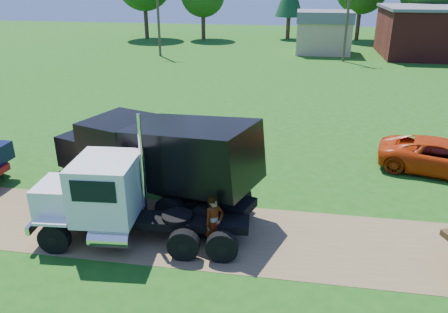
% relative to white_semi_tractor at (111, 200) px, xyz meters
% --- Properties ---
extents(ground, '(140.00, 140.00, 0.00)m').
position_rel_white_semi_tractor_xyz_m(ground, '(4.63, 0.77, -1.48)').
color(ground, '#195212').
rests_on(ground, ground).
extents(dirt_track, '(120.00, 4.20, 0.01)m').
position_rel_white_semi_tractor_xyz_m(dirt_track, '(4.63, 0.77, -1.47)').
color(dirt_track, brown).
rests_on(dirt_track, ground).
extents(white_semi_tractor, '(7.27, 2.89, 4.33)m').
position_rel_white_semi_tractor_xyz_m(white_semi_tractor, '(0.00, 0.00, 0.00)').
color(white_semi_tractor, black).
rests_on(white_semi_tractor, ground).
extents(black_dump_truck, '(8.81, 5.20, 3.76)m').
position_rel_white_semi_tractor_xyz_m(black_dump_truck, '(0.85, 2.59, 0.59)').
color(black_dump_truck, black).
rests_on(black_dump_truck, ground).
extents(orange_pickup, '(5.96, 3.87, 1.53)m').
position_rel_white_semi_tractor_xyz_m(orange_pickup, '(12.63, 7.65, -0.72)').
color(orange_pickup, red).
rests_on(orange_pickup, ground).
extents(spectator_a, '(0.82, 0.82, 1.92)m').
position_rel_white_semi_tractor_xyz_m(spectator_a, '(3.52, -0.05, -0.52)').
color(spectator_a, '#999999').
rests_on(spectator_a, ground).
extents(spectator_b, '(0.87, 0.75, 1.55)m').
position_rel_white_semi_tractor_xyz_m(spectator_b, '(-1.03, 6.18, -0.70)').
color(spectator_b, '#999999').
rests_on(spectator_b, ground).
extents(tan_shed, '(6.20, 5.40, 4.70)m').
position_rel_white_semi_tractor_xyz_m(tan_shed, '(8.63, 40.77, 0.94)').
color(tan_shed, tan).
rests_on(tan_shed, ground).
extents(utility_poles, '(42.20, 0.28, 9.00)m').
position_rel_white_semi_tractor_xyz_m(utility_poles, '(10.63, 35.77, 3.23)').
color(utility_poles, '#463928').
rests_on(utility_poles, ground).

